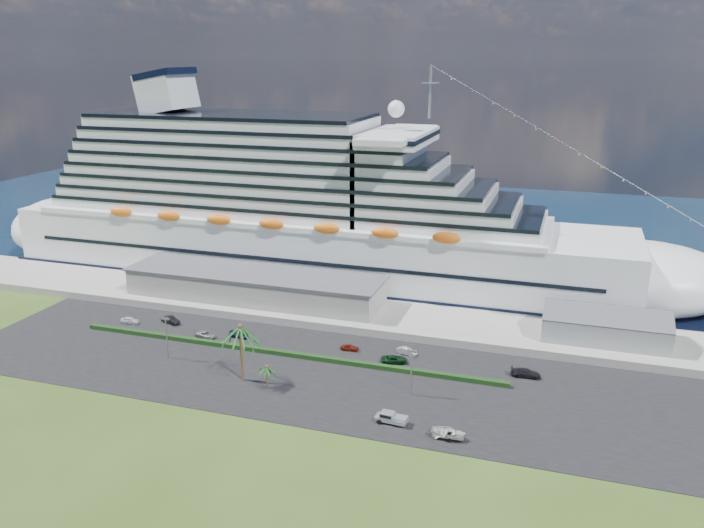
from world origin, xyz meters
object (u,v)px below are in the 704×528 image
(pickup_truck, at_px, (391,417))
(cruise_ship, at_px, (306,215))
(parked_car_3, at_px, (239,335))
(boat_trailer, at_px, (448,432))

(pickup_truck, bearing_deg, cruise_ship, 121.56)
(parked_car_3, height_order, boat_trailer, boat_trailer)
(pickup_truck, xyz_separation_m, boat_trailer, (9.54, -1.82, 0.14))
(cruise_ship, relative_size, boat_trailer, 31.54)
(cruise_ship, xyz_separation_m, boat_trailer, (50.30, -68.19, -15.44))
(parked_car_3, bearing_deg, boat_trailer, -110.60)
(cruise_ship, height_order, boat_trailer, cruise_ship)
(pickup_truck, bearing_deg, boat_trailer, -10.80)
(parked_car_3, distance_m, pickup_truck, 45.48)
(boat_trailer, bearing_deg, parked_car_3, 152.27)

